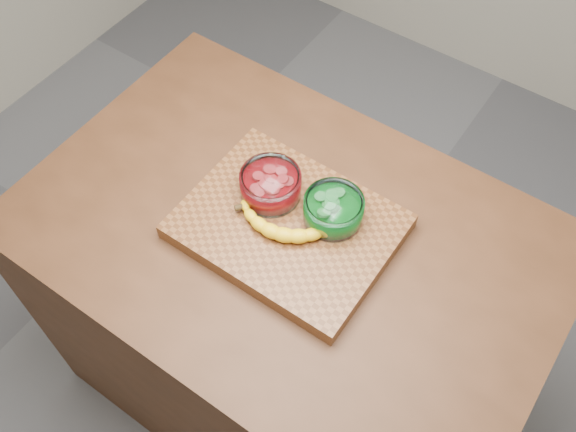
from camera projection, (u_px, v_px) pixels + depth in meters
The scene contains 6 objects.
ground at pixel (288, 378), 2.16m from camera, with size 3.50×3.50×0.00m, color #5E5E63.
counter at pixel (288, 320), 1.79m from camera, with size 1.20×0.80×0.90m, color #4C2A16.
cutting_board at pixel (288, 226), 1.40m from camera, with size 0.45×0.35×0.04m, color brown.
bowl_red at pixel (271, 185), 1.40m from camera, with size 0.14×0.14×0.06m.
bowl_green at pixel (333, 210), 1.37m from camera, with size 0.13×0.13×0.06m.
banana at pixel (287, 217), 1.37m from camera, with size 0.24×0.15×0.04m, color yellow, non-canonical shape.
Camera 1 is at (0.44, -0.64, 2.09)m, focal length 40.00 mm.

